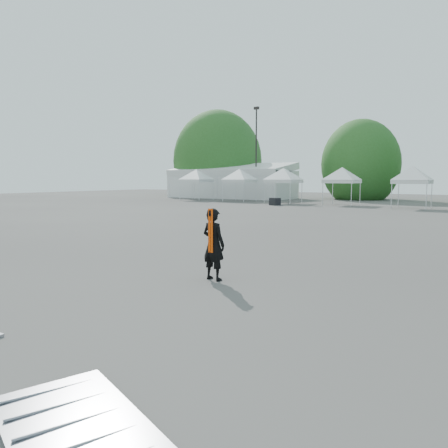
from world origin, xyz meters
The scene contains 13 objects.
ground centered at (0.00, 0.00, 0.00)m, with size 120.00×120.00×0.00m, color #474442.
marquee centered at (-22.00, 35.00, 1.97)m, with size 15.00×6.25×4.23m.
light_pole_west centered at (-18.00, 34.00, 5.77)m, with size 0.60×0.25×10.30m.
tree_far_w centered at (-26.00, 38.00, 4.54)m, with size 4.80×4.80×7.30m.
tree_mid_w centered at (-8.00, 40.00, 3.93)m, with size 4.16×4.16×6.33m.
tent_a centered at (-22.34, 28.58, 3.06)m, with size 3.94×3.94×3.88m.
tent_b centered at (-17.12, 28.98, 3.06)m, with size 3.82×3.82×3.88m.
tent_c centered at (-11.79, 28.19, 3.06)m, with size 4.04×4.04×3.88m.
tent_d centered at (-6.26, 28.53, 3.06)m, with size 3.87×3.87×3.88m.
tent_e centered at (-0.18, 27.03, 3.06)m, with size 3.79×3.79×3.88m.
man centered at (0.62, -1.30, 0.84)m, with size 0.66×0.47×1.68m.
barrier_mid centered at (3.15, -7.09, 0.04)m, with size 2.64×1.94×0.08m.
crate_west centered at (-10.97, 24.86, 0.33)m, with size 0.84×0.65×0.65m, color black.
Camera 1 is at (6.32, -9.51, 2.36)m, focal length 35.00 mm.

